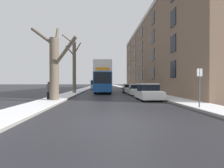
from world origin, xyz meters
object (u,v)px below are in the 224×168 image
Objects in this scene: bare_tree_left_0 at (54,65)px; oncoming_van at (95,84)px; parked_car_1 at (136,90)px; parked_car_2 at (129,89)px; bare_tree_left_1 at (74,64)px; pedestrian_left_sidewalk at (49,90)px; street_sign_post at (199,86)px; parked_car_0 at (148,92)px; double_decker_bus at (103,76)px.

bare_tree_left_0 is 1.16× the size of oncoming_van.
bare_tree_left_0 reaches higher than parked_car_1.
bare_tree_left_0 reaches higher than parked_car_2.
bare_tree_left_1 is at bearing -98.83° from oncoming_van.
pedestrian_left_sidewalk is 11.58m from street_sign_post.
bare_tree_left_0 reaches higher than parked_car_0.
oncoming_van is at bearing 97.46° from double_decker_bus.
double_decker_bus is 6.36× the size of pedestrian_left_sidewalk.
bare_tree_left_0 is 10.58m from bare_tree_left_1.
oncoming_van is at bearing 103.23° from street_sign_post.
double_decker_bus is 2.59× the size of parked_car_2.
double_decker_bus is 13.51m from pedestrian_left_sidewalk.
double_decker_bus is at bearing 109.17° from parked_car_0.
parked_car_2 is 17.68m from street_sign_post.
oncoming_van reaches higher than parked_car_1.
pedestrian_left_sidewalk reaches higher than parked_car_0.
parked_car_1 is at bearing -90.00° from parked_car_2.
parked_car_1 is at bearing -23.26° from bare_tree_left_1.
bare_tree_left_0 is at bearing -89.42° from bare_tree_left_1.
parked_car_1 is (8.15, 6.95, -2.36)m from bare_tree_left_0.
street_sign_post is at bearing -72.84° from double_decker_bus.
parked_car_0 is 5.83m from parked_car_1.
double_decker_bus is 4.65m from parked_car_2.
bare_tree_left_0 is at bearing -139.55° from parked_car_1.
bare_tree_left_1 is at bearing 156.74° from parked_car_1.
bare_tree_left_1 reaches higher than oncoming_van.
parked_car_1 is 0.97× the size of parked_car_2.
pedestrian_left_sidewalk is 0.69× the size of street_sign_post.
parked_car_0 is 25.51m from oncoming_van.
pedestrian_left_sidewalk is at bearing 137.89° from bare_tree_left_0.
parked_car_1 reaches higher than parked_car_2.
bare_tree_left_0 is 15.29m from parked_car_2.
street_sign_post is (10.19, -5.48, 0.47)m from pedestrian_left_sidewalk.
street_sign_post reaches higher than oncoming_van.
oncoming_van is (2.40, 15.44, -3.08)m from bare_tree_left_1.
pedestrian_left_sidewalk is at bearing -125.97° from parked_car_2.
bare_tree_left_0 reaches higher than oncoming_van.
parked_car_2 is (0.00, 11.59, -0.05)m from parked_car_0.
parked_car_0 is 2.34× the size of pedestrian_left_sidewalk.
double_decker_bus is at bearing 123.95° from parked_car_1.
bare_tree_left_0 is 1.65× the size of parked_car_1.
bare_tree_left_1 is 15.93m from oncoming_van.
bare_tree_left_1 is 2.18× the size of parked_car_1.
street_sign_post reaches higher than parked_car_2.
double_decker_bus is at bearing -82.54° from oncoming_van.
parked_car_1 is (4.19, -6.22, -1.95)m from double_decker_bus.
pedestrian_left_sidewalk is at bearing -96.61° from oncoming_van.
bare_tree_left_0 is at bearing -122.68° from parked_car_2.
bare_tree_left_1 is 0.81× the size of double_decker_bus.
double_decker_bus is (4.07, 2.67, -1.65)m from bare_tree_left_1.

